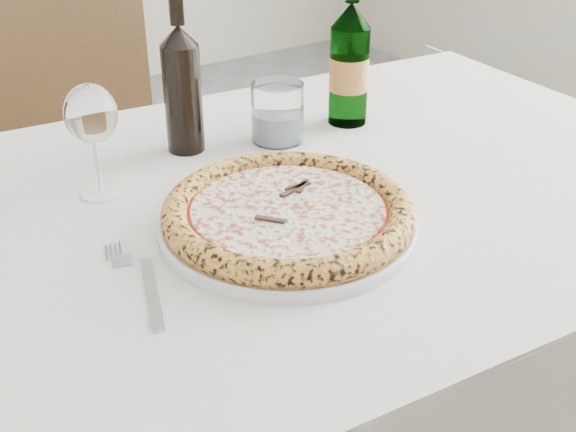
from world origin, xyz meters
name	(u,v)px	position (x,y,z in m)	size (l,w,h in m)	color
dining_table	(250,250)	(0.05, 0.25, 0.67)	(1.60, 1.05, 0.76)	olive
chair_far	(62,154)	(0.04, 1.07, 0.53)	(0.59, 0.59, 0.93)	olive
plate	(288,223)	(0.05, 0.15, 0.76)	(0.35, 0.35, 0.02)	white
pizza	(288,212)	(0.05, 0.15, 0.78)	(0.34, 0.34, 0.04)	tan
fork	(142,283)	(-0.16, 0.15, 0.76)	(0.06, 0.21, 0.00)	#98A4B1
wine_glass	(91,117)	(-0.11, 0.40, 0.88)	(0.08, 0.08, 0.17)	white
tumbler	(278,116)	(0.22, 0.41, 0.80)	(0.09, 0.09, 0.10)	white
beer_bottle	(349,64)	(0.37, 0.41, 0.86)	(0.07, 0.07, 0.27)	#255E26
wine_bottle	(182,87)	(0.07, 0.47, 0.86)	(0.06, 0.06, 0.25)	black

